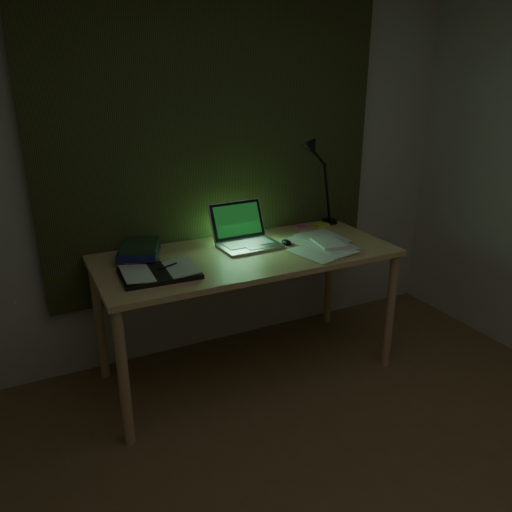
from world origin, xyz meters
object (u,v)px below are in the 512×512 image
Objects in this scene: laptop at (250,227)px; loose_papers at (320,244)px; desk at (247,314)px; book_stack at (139,251)px; open_textbook at (159,272)px; desk_lamp at (332,182)px.

laptop reaches higher than loose_papers.
desk is 0.54m from laptop.
book_stack is (-0.59, 0.17, 0.45)m from desk.
loose_papers is (0.39, -0.17, -0.12)m from laptop.
laptop is 0.66m from open_textbook.
open_textbook is 1.55× the size of book_stack.
laptop is (0.06, 0.09, 0.53)m from desk.
open_textbook is at bearing -82.99° from book_stack.
desk is at bearing -126.76° from laptop.
laptop is 0.66m from book_stack.
book_stack is at bearing -176.36° from desk_lamp.
laptop is 1.55× the size of book_stack.
laptop is 0.44m from loose_papers.
open_textbook is at bearing -164.57° from laptop.
desk is 0.70m from open_textbook.
laptop is 0.68× the size of desk_lamp.
desk_lamp reaches higher than book_stack.
book_stack is at bearing 164.05° from desk.
book_stack is 1.08m from loose_papers.
desk_lamp is (1.38, 0.14, 0.24)m from book_stack.
desk_lamp is (0.79, 0.31, 0.69)m from desk.
desk is 1.09m from desk_lamp.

